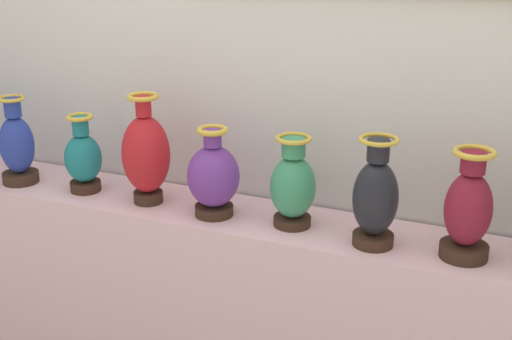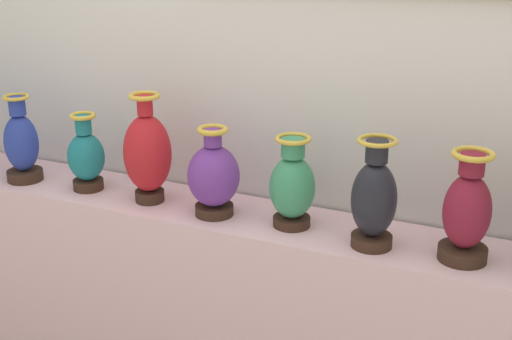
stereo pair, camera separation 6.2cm
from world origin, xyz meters
The scene contains 9 objects.
display_shelf centered at (0.00, 0.00, 0.46)m, with size 2.92×0.36×0.91m, color beige.
back_wall centered at (0.01, 0.24, 1.51)m, with size 5.66×0.14×3.00m.
vase_cobalt centered at (-1.03, -0.06, 1.07)m, with size 0.15×0.15×0.36m.
vase_teal centered at (-0.73, -0.03, 1.05)m, with size 0.15×0.15×0.31m.
vase_crimson centered at (-0.43, -0.04, 1.11)m, with size 0.18×0.18×0.42m.
vase_violet centered at (-0.15, -0.05, 1.06)m, with size 0.19×0.19×0.33m.
vase_jade centered at (0.15, -0.02, 1.06)m, with size 0.16×0.16×0.33m.
vase_onyx centered at (0.45, -0.06, 1.08)m, with size 0.15×0.15×0.37m.
vase_burgundy centered at (0.74, -0.04, 1.07)m, with size 0.15×0.15×0.36m.
Camera 2 is at (0.98, -2.11, 1.92)m, focal length 48.62 mm.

